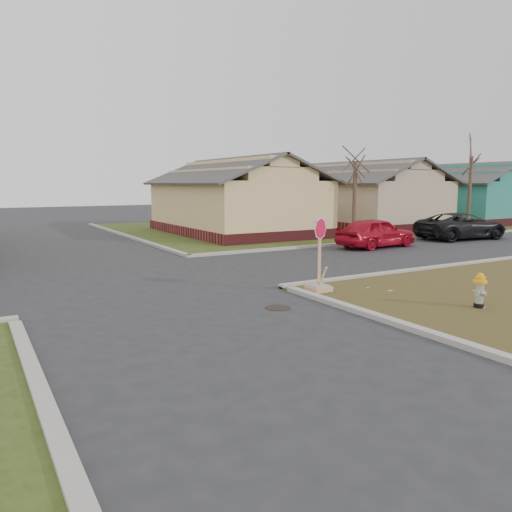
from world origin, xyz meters
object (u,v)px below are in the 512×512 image
stop_sign (319,275)px  dark_pickup (461,226)px  red_sedan (376,233)px  fire_hydrant (480,289)px

stop_sign → dark_pickup: size_ratio=0.40×
red_sedan → dark_pickup: size_ratio=0.81×
stop_sign → red_sedan: stop_sign is taller
fire_hydrant → red_sedan: 12.00m
fire_hydrant → red_sedan: red_sedan is taller
fire_hydrant → stop_sign: 4.15m
red_sedan → stop_sign: bearing=123.9°
stop_sign → dark_pickup: 16.79m
fire_hydrant → dark_pickup: size_ratio=0.17×
fire_hydrant → red_sedan: bearing=36.8°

